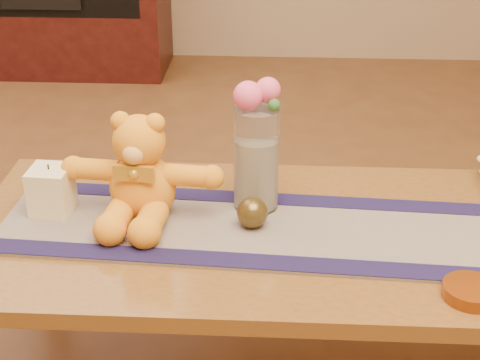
# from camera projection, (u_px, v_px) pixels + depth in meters

# --- Properties ---
(coffee_table_top) EXTENTS (1.40, 0.70, 0.04)m
(coffee_table_top) POSITION_uv_depth(u_px,v_px,m) (261.00, 236.00, 1.76)
(coffee_table_top) COLOR brown
(coffee_table_top) RESTS_ON floor
(table_leg_bl) EXTENTS (0.07, 0.07, 0.41)m
(table_leg_bl) POSITION_uv_depth(u_px,v_px,m) (45.00, 243.00, 2.15)
(table_leg_bl) COLOR brown
(table_leg_bl) RESTS_ON floor
(persian_runner) EXTENTS (1.22, 0.42, 0.01)m
(persian_runner) POSITION_uv_depth(u_px,v_px,m) (252.00, 229.00, 1.74)
(persian_runner) COLOR #1F1845
(persian_runner) RESTS_ON coffee_table_top
(runner_border_near) EXTENTS (1.20, 0.13, 0.00)m
(runner_border_near) POSITION_uv_depth(u_px,v_px,m) (246.00, 261.00, 1.61)
(runner_border_near) COLOR #181238
(runner_border_near) RESTS_ON persian_runner
(runner_border_far) EXTENTS (1.20, 0.13, 0.00)m
(runner_border_far) POSITION_uv_depth(u_px,v_px,m) (257.00, 198.00, 1.87)
(runner_border_far) COLOR #181238
(runner_border_far) RESTS_ON persian_runner
(teddy_bear) EXTENTS (0.39, 0.34, 0.25)m
(teddy_bear) POSITION_uv_depth(u_px,v_px,m) (141.00, 167.00, 1.75)
(teddy_bear) COLOR orange
(teddy_bear) RESTS_ON persian_runner
(pillar_candle) EXTENTS (0.10, 0.10, 0.11)m
(pillar_candle) POSITION_uv_depth(u_px,v_px,m) (51.00, 190.00, 1.79)
(pillar_candle) COLOR #F8EBB7
(pillar_candle) RESTS_ON persian_runner
(candle_wick) EXTENTS (0.00, 0.00, 0.01)m
(candle_wick) POSITION_uv_depth(u_px,v_px,m) (48.00, 167.00, 1.76)
(candle_wick) COLOR black
(candle_wick) RESTS_ON pillar_candle
(glass_vase) EXTENTS (0.11, 0.11, 0.26)m
(glass_vase) POSITION_uv_depth(u_px,v_px,m) (256.00, 159.00, 1.78)
(glass_vase) COLOR silver
(glass_vase) RESTS_ON persian_runner
(potpourri_fill) EXTENTS (0.09, 0.09, 0.18)m
(potpourri_fill) POSITION_uv_depth(u_px,v_px,m) (256.00, 173.00, 1.79)
(potpourri_fill) COLOR beige
(potpourri_fill) RESTS_ON glass_vase
(rose_left) EXTENTS (0.07, 0.07, 0.07)m
(rose_left) POSITION_uv_depth(u_px,v_px,m) (248.00, 96.00, 1.69)
(rose_left) COLOR #F25583
(rose_left) RESTS_ON glass_vase
(rose_right) EXTENTS (0.06, 0.06, 0.06)m
(rose_right) POSITION_uv_depth(u_px,v_px,m) (268.00, 90.00, 1.70)
(rose_right) COLOR #F25583
(rose_right) RESTS_ON glass_vase
(blue_flower_back) EXTENTS (0.04, 0.04, 0.04)m
(blue_flower_back) POSITION_uv_depth(u_px,v_px,m) (262.00, 92.00, 1.73)
(blue_flower_back) COLOR #4A58A1
(blue_flower_back) RESTS_ON glass_vase
(blue_flower_side) EXTENTS (0.04, 0.04, 0.04)m
(blue_flower_side) POSITION_uv_depth(u_px,v_px,m) (244.00, 97.00, 1.73)
(blue_flower_side) COLOR #4A58A1
(blue_flower_side) RESTS_ON glass_vase
(leaf_sprig) EXTENTS (0.03, 0.03, 0.03)m
(leaf_sprig) POSITION_uv_depth(u_px,v_px,m) (274.00, 105.00, 1.69)
(leaf_sprig) COLOR #33662D
(leaf_sprig) RESTS_ON glass_vase
(bronze_ball) EXTENTS (0.08, 0.08, 0.07)m
(bronze_ball) POSITION_uv_depth(u_px,v_px,m) (252.00, 213.00, 1.73)
(bronze_ball) COLOR #4E3E1A
(bronze_ball) RESTS_ON persian_runner
(amber_dish) EXTENTS (0.13, 0.13, 0.03)m
(amber_dish) POSITION_uv_depth(u_px,v_px,m) (471.00, 292.00, 1.50)
(amber_dish) COLOR #BF5914
(amber_dish) RESTS_ON coffee_table_top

